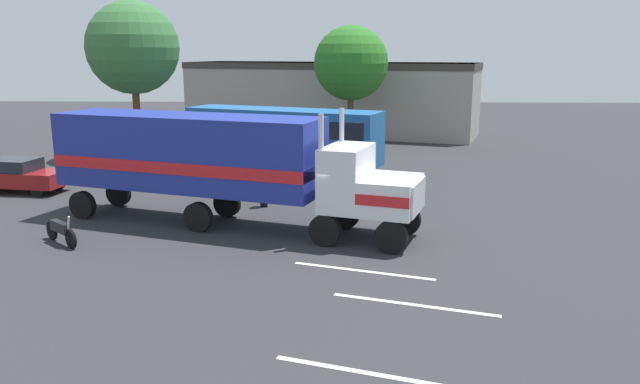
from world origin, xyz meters
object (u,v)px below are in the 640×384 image
Objects in this scene: tree_center at (351,63)px; semi_truck at (214,159)px; parked_bus at (283,133)px; motorcycle at (61,231)px; person_bystander at (264,186)px; parked_car at (18,175)px; tree_left at (133,48)px.

semi_truck is at bearing -105.52° from tree_center.
parked_bus is (1.62, 11.03, -0.46)m from semi_truck.
motorcycle is (-4.84, -2.65, -2.04)m from semi_truck.
person_bystander is 12.20m from parked_car.
tree_left is (2.57, 9.97, 5.88)m from parked_car.
motorcycle is 0.17× the size of tree_left.
person_bystander is 16.66m from tree_left.
parked_bus is at bearing -113.74° from tree_center.
tree_center is at bearing 74.48° from semi_truck.
semi_truck is 8.61× the size of motorcycle.
parked_bus is 6.77× the size of motorcycle.
semi_truck is at bearing -62.76° from tree_left.
parked_bus is 1.35× the size of tree_center.
tree_center is (15.94, 14.67, 4.89)m from parked_car.
tree_center is at bearing 66.26° from parked_bus.
semi_truck is 1.49× the size of tree_left.
parked_car is (-12.03, -5.78, -1.26)m from parked_bus.
semi_truck is 11.78m from parked_car.
parked_car is at bearing 167.98° from person_bystander.
tree_left is 1.15× the size of tree_center.
motorcycle is at bearing -80.48° from tree_left.
tree_left is at bearing 99.52° from motorcycle.
person_bystander is 0.20× the size of tree_center.
tree_left reaches higher than parked_car.
tree_left is at bearing 156.12° from parked_bus.
motorcycle is at bearing -151.28° from semi_truck.
parked_bus is 13.40m from parked_car.
motorcycle is 25.38m from tree_center.
parked_bus is 15.21m from motorcycle.
parked_car is 9.67m from motorcycle.
parked_car is (-11.93, 2.54, -0.09)m from person_bystander.
tree_center is at bearing 65.33° from motorcycle.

